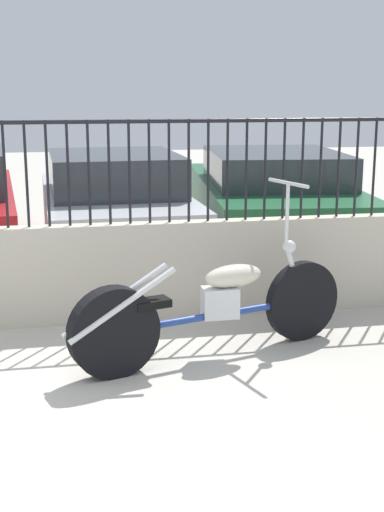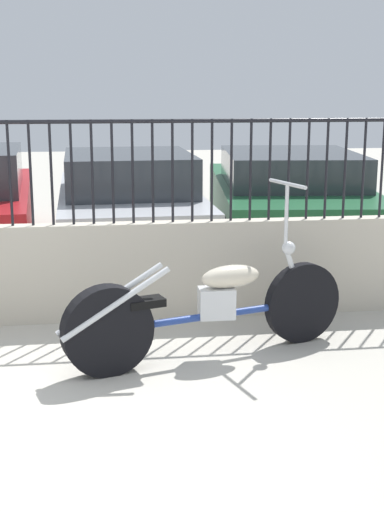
# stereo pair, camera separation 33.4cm
# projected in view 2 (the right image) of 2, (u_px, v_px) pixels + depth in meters

# --- Properties ---
(low_wall) EXTENTS (9.57, 0.18, 0.89)m
(low_wall) POSITION_uv_depth(u_px,v_px,m) (26.00, 274.00, 6.38)
(low_wall) COLOR beige
(low_wall) RESTS_ON ground_plane
(fence_railing) EXTENTS (9.57, 0.04, 0.92)m
(fence_railing) POSITION_uv_depth(u_px,v_px,m) (19.00, 158.00, 6.14)
(fence_railing) COLOR black
(fence_railing) RESTS_ON low_wall
(motorcycle_blue) EXTENTS (2.33, 0.89, 1.36)m
(motorcycle_blue) POSITION_uv_depth(u_px,v_px,m) (195.00, 310.00, 5.50)
(motorcycle_blue) COLOR black
(motorcycle_blue) RESTS_ON ground_plane
(car_silver) EXTENTS (1.82, 4.08, 1.29)m
(car_silver) POSITION_uv_depth(u_px,v_px,m) (128.00, 202.00, 9.07)
(car_silver) COLOR black
(car_silver) RESTS_ON ground_plane
(car_green) EXTENTS (2.29, 4.69, 1.27)m
(car_green) POSITION_uv_depth(u_px,v_px,m) (287.00, 197.00, 9.46)
(car_green) COLOR black
(car_green) RESTS_ON ground_plane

